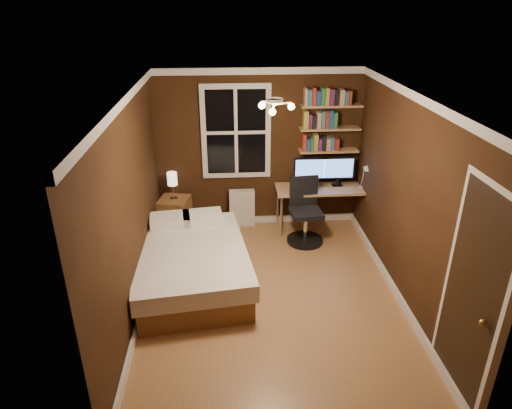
{
  "coord_description": "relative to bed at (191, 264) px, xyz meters",
  "views": [
    {
      "loc": [
        -0.52,
        -4.7,
        3.44
      ],
      "look_at": [
        -0.16,
        0.45,
        1.07
      ],
      "focal_mm": 32.0,
      "sensor_mm": 36.0,
      "label": 1
    }
  ],
  "objects": [
    {
      "name": "monitor_right",
      "position": [
        2.23,
        1.51,
        0.66
      ],
      "size": [
        0.51,
        0.12,
        0.47
      ],
      "primitive_type": null,
      "color": "black",
      "rests_on": "desk"
    },
    {
      "name": "office_chair",
      "position": [
        1.66,
        1.03,
        0.1
      ],
      "size": [
        0.55,
        0.55,
        1.0
      ],
      "rotation": [
        0.0,
        0.0,
        0.09
      ],
      "color": "black",
      "rests_on": "ground"
    },
    {
      "name": "bedside_lamp",
      "position": [
        -0.34,
        1.48,
        0.5
      ],
      "size": [
        0.15,
        0.15,
        0.44
      ],
      "primitive_type": null,
      "color": "#F2E5CA",
      "rests_on": "nightstand"
    },
    {
      "name": "ceiling",
      "position": [
        1.0,
        -0.37,
        2.22
      ],
      "size": [
        3.2,
        4.2,
        0.02
      ],
      "primitive_type": "cube",
      "color": "white",
      "rests_on": "wall_back"
    },
    {
      "name": "floor",
      "position": [
        1.0,
        -0.37,
        -0.28
      ],
      "size": [
        4.2,
        4.2,
        0.0
      ],
      "primitive_type": "plane",
      "color": "#91613A",
      "rests_on": "ground"
    },
    {
      "name": "wall_left",
      "position": [
        -0.6,
        -0.37,
        0.97
      ],
      "size": [
        0.04,
        4.2,
        2.5
      ],
      "primitive_type": "cube",
      "color": "black",
      "rests_on": "ground"
    },
    {
      "name": "radiator",
      "position": [
        0.73,
        1.62,
        0.02
      ],
      "size": [
        0.41,
        0.14,
        0.61
      ],
      "primitive_type": "cube",
      "color": "beige",
      "rests_on": "ground"
    },
    {
      "name": "books_row_middle",
      "position": [
        2.08,
        1.61,
        1.45
      ],
      "size": [
        0.48,
        0.16,
        0.23
      ],
      "primitive_type": null,
      "color": "navy",
      "rests_on": "bookshelf_middle"
    },
    {
      "name": "bed",
      "position": [
        0.0,
        0.0,
        0.0
      ],
      "size": [
        1.63,
        2.1,
        0.66
      ],
      "rotation": [
        0.0,
        0.0,
        0.13
      ],
      "color": "brown",
      "rests_on": "ground"
    },
    {
      "name": "books_row_lower",
      "position": [
        2.08,
        1.61,
        1.1
      ],
      "size": [
        0.54,
        0.16,
        0.23
      ],
      "primitive_type": null,
      "color": "maroon",
      "rests_on": "bookshelf_lower"
    },
    {
      "name": "nightstand",
      "position": [
        -0.34,
        1.48,
        -0.0
      ],
      "size": [
        0.53,
        0.53,
        0.56
      ],
      "primitive_type": "cube",
      "rotation": [
        0.0,
        0.0,
        -0.21
      ],
      "color": "brown",
      "rests_on": "ground"
    },
    {
      "name": "door",
      "position": [
        2.59,
        -1.92,
        0.74
      ],
      "size": [
        0.03,
        0.82,
        2.05
      ],
      "primitive_type": null,
      "color": "black",
      "rests_on": "ground"
    },
    {
      "name": "door_knob",
      "position": [
        2.55,
        -2.22,
        0.72
      ],
      "size": [
        0.06,
        0.06,
        0.06
      ],
      "primitive_type": "sphere",
      "color": "gold",
      "rests_on": "door"
    },
    {
      "name": "desk_lamp",
      "position": [
        2.61,
        1.32,
        0.64
      ],
      "size": [
        0.14,
        0.32,
        0.44
      ],
      "primitive_type": null,
      "color": "silver",
      "rests_on": "desk"
    },
    {
      "name": "window",
      "position": [
        0.65,
        1.7,
        1.27
      ],
      "size": [
        1.06,
        0.06,
        1.46
      ],
      "primitive_type": "cube",
      "color": "silver",
      "rests_on": "wall_back"
    },
    {
      "name": "bookshelf_upper",
      "position": [
        2.08,
        1.61,
        1.67
      ],
      "size": [
        0.92,
        0.22,
        0.03
      ],
      "primitive_type": "cube",
      "color": "#99744A",
      "rests_on": "wall_back"
    },
    {
      "name": "desk",
      "position": [
        2.0,
        1.43,
        0.36
      ],
      "size": [
        1.48,
        0.55,
        0.7
      ],
      "color": "#99744A",
      "rests_on": "ground"
    },
    {
      "name": "bookshelf_lower",
      "position": [
        2.08,
        1.61,
        0.97
      ],
      "size": [
        0.92,
        0.22,
        0.03
      ],
      "primitive_type": "cube",
      "color": "#99744A",
      "rests_on": "wall_back"
    },
    {
      "name": "monitor_left",
      "position": [
        1.79,
        1.51,
        0.66
      ],
      "size": [
        0.51,
        0.12,
        0.47
      ],
      "primitive_type": null,
      "color": "black",
      "rests_on": "desk"
    },
    {
      "name": "ceiling_fixture",
      "position": [
        1.0,
        -0.47,
        2.12
      ],
      "size": [
        0.44,
        0.44,
        0.18
      ],
      "primitive_type": null,
      "color": "beige",
      "rests_on": "ceiling"
    },
    {
      "name": "bookshelf_middle",
      "position": [
        2.08,
        1.61,
        1.32
      ],
      "size": [
        0.92,
        0.22,
        0.03
      ],
      "primitive_type": "cube",
      "color": "#99744A",
      "rests_on": "wall_back"
    },
    {
      "name": "wall_back",
      "position": [
        1.0,
        1.73,
        0.97
      ],
      "size": [
        3.2,
        0.04,
        2.5
      ],
      "primitive_type": "cube",
      "color": "black",
      "rests_on": "ground"
    },
    {
      "name": "wall_right",
      "position": [
        2.6,
        -0.37,
        0.97
      ],
      "size": [
        0.04,
        4.2,
        2.5
      ],
      "primitive_type": "cube",
      "color": "black",
      "rests_on": "ground"
    },
    {
      "name": "books_row_upper",
      "position": [
        2.08,
        1.61,
        1.8
      ],
      "size": [
        0.66,
        0.16,
        0.23
      ],
      "primitive_type": null,
      "color": "#2A6336",
      "rests_on": "bookshelf_upper"
    }
  ]
}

